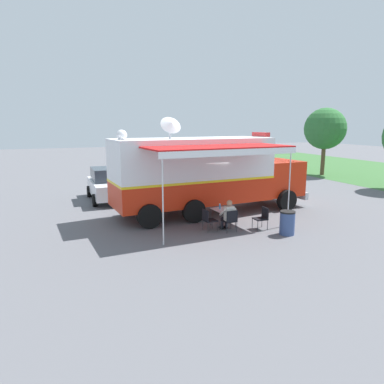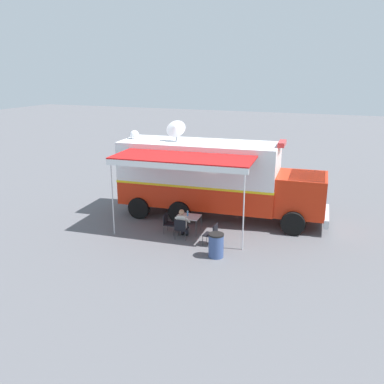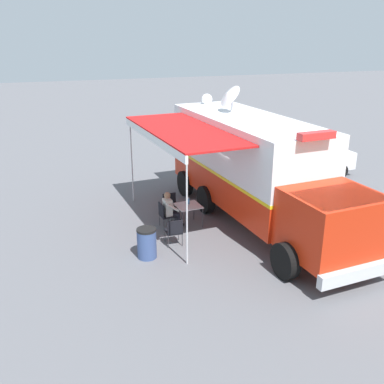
# 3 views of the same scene
# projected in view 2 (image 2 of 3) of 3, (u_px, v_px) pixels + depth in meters

# --- Properties ---
(ground_plane) EXTENTS (100.00, 100.00, 0.00)m
(ground_plane) POSITION_uv_depth(u_px,v_px,m) (199.00, 215.00, 20.11)
(ground_plane) COLOR #5B5B60
(lot_stripe) EXTENTS (0.46, 4.80, 0.01)m
(lot_stripe) POSITION_uv_depth(u_px,v_px,m) (205.00, 196.00, 23.11)
(lot_stripe) COLOR silver
(lot_stripe) RESTS_ON ground
(command_truck) EXTENTS (5.40, 9.64, 4.53)m
(command_truck) POSITION_uv_depth(u_px,v_px,m) (214.00, 177.00, 19.32)
(command_truck) COLOR red
(command_truck) RESTS_ON ground
(folding_table) EXTENTS (0.86, 0.86, 0.73)m
(folding_table) POSITION_uv_depth(u_px,v_px,m) (190.00, 218.00, 17.74)
(folding_table) COLOR silver
(folding_table) RESTS_ON ground
(water_bottle) EXTENTS (0.07, 0.07, 0.22)m
(water_bottle) POSITION_uv_depth(u_px,v_px,m) (188.00, 213.00, 17.79)
(water_bottle) COLOR #4C99D8
(water_bottle) RESTS_ON folding_table
(folding_chair_at_table) EXTENTS (0.51, 0.51, 0.87)m
(folding_chair_at_table) POSITION_uv_depth(u_px,v_px,m) (181.00, 227.00, 17.10)
(folding_chair_at_table) COLOR black
(folding_chair_at_table) RESTS_ON ground
(folding_chair_beside_table) EXTENTS (0.51, 0.51, 0.87)m
(folding_chair_beside_table) POSITION_uv_depth(u_px,v_px,m) (168.00, 222.00, 17.75)
(folding_chair_beside_table) COLOR black
(folding_chair_beside_table) RESTS_ON ground
(folding_chair_spare_by_truck) EXTENTS (0.50, 0.50, 0.87)m
(folding_chair_spare_by_truck) POSITION_uv_depth(u_px,v_px,m) (212.00, 233.00, 16.54)
(folding_chair_spare_by_truck) COLOR black
(folding_chair_spare_by_truck) RESTS_ON ground
(seated_responder) EXTENTS (0.68, 0.58, 1.25)m
(seated_responder) POSITION_uv_depth(u_px,v_px,m) (182.00, 223.00, 17.24)
(seated_responder) COLOR silver
(seated_responder) RESTS_ON ground
(trash_bin) EXTENTS (0.57, 0.57, 0.91)m
(trash_bin) POSITION_uv_depth(u_px,v_px,m) (216.00, 245.00, 15.52)
(trash_bin) COLOR #384C7F
(trash_bin) RESTS_ON ground
(car_behind_truck) EXTENTS (4.21, 2.03, 1.76)m
(car_behind_truck) POSITION_uv_depth(u_px,v_px,m) (177.00, 170.00, 25.11)
(car_behind_truck) COLOR silver
(car_behind_truck) RESTS_ON ground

